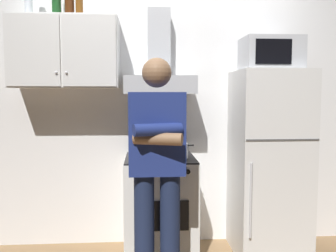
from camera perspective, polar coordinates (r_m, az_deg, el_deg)
name	(u,v)px	position (r m, az deg, el deg)	size (l,w,h in m)	color
back_wall_tiled	(164,99)	(3.40, -0.70, 4.23)	(4.80, 0.10, 2.70)	white
upper_cabinet	(65,53)	(3.25, -15.89, 11.08)	(0.90, 0.37, 0.60)	silver
stove_oven	(160,206)	(3.19, -1.24, -12.56)	(0.60, 0.62, 0.87)	white
range_hood	(159,71)	(3.18, -1.38, 8.65)	(0.60, 0.44, 0.75)	#B7BABF
refrigerator	(269,163)	(3.28, 15.63, -5.63)	(0.60, 0.62, 1.60)	silver
microwave	(271,54)	(3.27, 15.90, 10.87)	(0.48, 0.37, 0.28)	#B7BABF
person_standing	(157,167)	(2.48, -1.74, -6.46)	(0.38, 0.33, 1.64)	#192342
cooking_pot	(177,151)	(2.97, 1.37, -3.90)	(0.28, 0.18, 0.12)	#B7BABF
bottle_rum_dark	(69,1)	(3.31, -15.32, 18.52)	(0.08, 0.08, 0.27)	#47230F
bottle_beer_brown	(79,2)	(3.27, -13.84, 18.52)	(0.06, 0.06, 0.25)	brown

